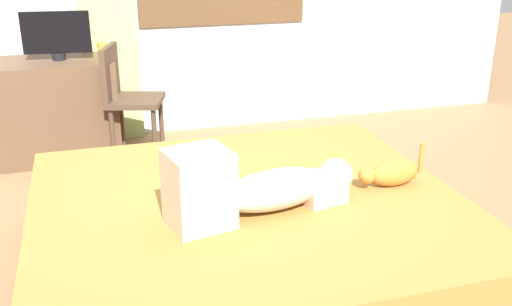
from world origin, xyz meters
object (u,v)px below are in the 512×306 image
Objects in this scene: cat at (391,173)px; chair_by_desk at (125,94)px; desk at (56,109)px; tv_monitor at (56,35)px; cup at (102,49)px; bed at (248,239)px; person_lying at (257,188)px.

cat is 0.42× the size of chair_by_desk.
desk is (-1.65, 2.09, -0.13)m from cat.
tv_monitor is at bearing 127.17° from cat.
cup is at bearing 120.05° from cat.
chair_by_desk is (0.12, -0.34, -0.28)m from cup.
cup reaches higher than bed.
tv_monitor is at bearing 112.87° from bed.
desk is at bearing 114.48° from bed.
cup reaches higher than cat.
person_lying reaches higher than desk.
chair_by_desk is (0.44, -0.23, -0.41)m from tv_monitor.
bed is 1.88m from chair_by_desk.
bed is at bearing 175.64° from cat.
bed is 4.33× the size of tv_monitor.
desk is 0.57m from chair_by_desk.
cup is (0.38, 0.11, 0.42)m from desk.
chair_by_desk is (0.51, -0.23, 0.14)m from desk.
person_lying is at bearing -173.91° from cat.
tv_monitor is 5.33× the size of cup.
person_lying is at bearing -87.32° from bed.
bed is at bearing -67.13° from tv_monitor.
bed is 2.31× the size of desk.
chair_by_desk is at bearing -27.92° from tv_monitor.
bed is at bearing -65.52° from desk.
tv_monitor reaches higher than cup.
cup reaches higher than desk.
person_lying is at bearing -76.39° from cup.
desk is at bearing 113.28° from person_lying.
cup is 0.46m from chair_by_desk.
cat is at bearing -51.66° from desk.
tv_monitor is (-0.87, 2.17, 0.38)m from person_lying.
desk reaches higher than bed.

